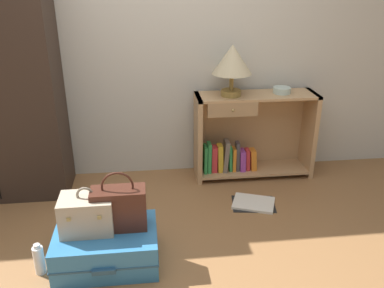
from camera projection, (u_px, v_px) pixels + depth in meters
name	position (u px, v px, depth m)	size (l,w,h in m)	color
ground_plane	(166.00, 274.00, 2.57)	(9.00, 9.00, 0.00)	olive
back_wall	(152.00, 28.00, 3.43)	(6.40, 0.10, 2.60)	beige
bookshelf	(248.00, 137.00, 3.68)	(1.06, 0.33, 0.77)	tan
table_lamp	(232.00, 61.00, 3.35)	(0.33, 0.33, 0.43)	olive
bowl	(282.00, 90.00, 3.53)	(0.15, 0.15, 0.05)	silver
suitcase_large	(107.00, 247.00, 2.62)	(0.65, 0.47, 0.24)	teal
train_case	(87.00, 214.00, 2.54)	(0.32, 0.23, 0.31)	#B7A88E
handbag	(119.00, 208.00, 2.56)	(0.34, 0.15, 0.39)	#472319
bottle	(39.00, 260.00, 2.54)	(0.07, 0.07, 0.21)	white
open_book_on_floor	(254.00, 203.00, 3.32)	(0.39, 0.34, 0.02)	white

